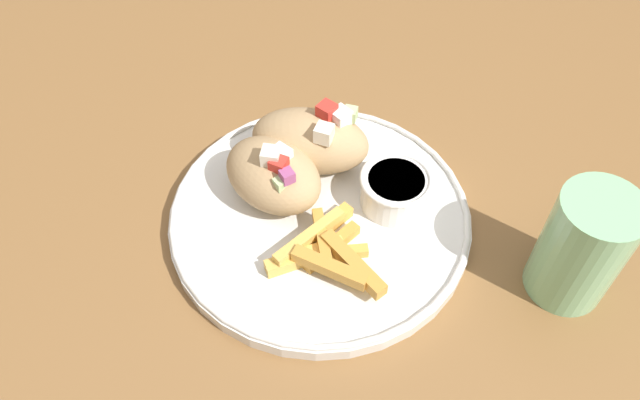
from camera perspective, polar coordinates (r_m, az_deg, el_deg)
table at (r=0.69m, az=2.10°, el=-1.03°), size 1.48×1.48×0.74m
plate at (r=0.60m, az=0.00°, el=-1.46°), size 0.29×0.29×0.02m
pita_sandwich_near at (r=0.59m, az=-4.28°, el=2.34°), size 0.12×0.10×0.07m
pita_sandwich_far at (r=0.62m, az=-0.84°, el=5.51°), size 0.13×0.13×0.07m
fries_pile at (r=0.56m, az=0.44°, el=-4.65°), size 0.11×0.10×0.02m
sauce_ramekin at (r=0.59m, az=6.89°, el=1.08°), size 0.07×0.07×0.04m
water_glass at (r=0.57m, az=22.66°, el=-4.36°), size 0.07×0.07×0.11m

